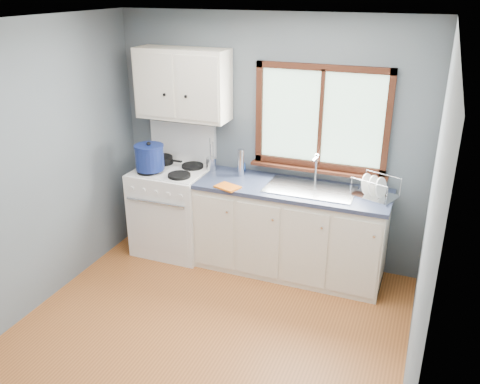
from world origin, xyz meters
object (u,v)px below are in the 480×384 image
(dish_rack, at_px, (374,191))
(sink, at_px, (310,195))
(utensil_crock, at_px, (211,164))
(gas_range, at_px, (173,208))
(thermos, at_px, (241,163))
(base_cabinets, at_px, (290,234))
(stockpot, at_px, (150,157))
(skillet, at_px, (161,159))

(dish_rack, bearing_deg, sink, -153.53)
(sink, xyz_separation_m, utensil_crock, (-1.10, 0.15, 0.13))
(gas_range, relative_size, dish_rack, 3.01)
(sink, height_order, thermos, sink)
(thermos, height_order, dish_rack, thermos)
(dish_rack, bearing_deg, gas_range, -157.24)
(base_cabinets, relative_size, utensil_crock, 5.37)
(utensil_crock, bearing_deg, sink, -7.74)
(sink, xyz_separation_m, stockpot, (-1.65, -0.16, 0.23))
(sink, relative_size, thermos, 3.00)
(gas_range, distance_m, thermos, 0.94)
(sink, xyz_separation_m, skillet, (-1.67, 0.10, 0.13))
(gas_range, height_order, stockpot, gas_range)
(base_cabinets, height_order, dish_rack, dish_rack)
(thermos, bearing_deg, gas_range, -170.58)
(base_cabinets, bearing_deg, dish_rack, 4.48)
(skillet, distance_m, thermos, 0.93)
(gas_range, relative_size, thermos, 4.86)
(utensil_crock, height_order, thermos, utensil_crock)
(gas_range, height_order, dish_rack, gas_range)
(utensil_crock, xyz_separation_m, dish_rack, (1.68, -0.09, -0.02))
(sink, height_order, skillet, sink)
(sink, xyz_separation_m, thermos, (-0.75, 0.10, 0.20))
(base_cabinets, relative_size, dish_rack, 4.10)
(skillet, xyz_separation_m, thermos, (0.92, -0.00, 0.07))
(gas_range, distance_m, stockpot, 0.64)
(base_cabinets, distance_m, sink, 0.48)
(sink, bearing_deg, dish_rack, 5.88)
(stockpot, height_order, utensil_crock, utensil_crock)
(sink, distance_m, thermos, 0.78)
(stockpot, bearing_deg, skillet, 95.21)
(thermos, bearing_deg, stockpot, -163.71)
(base_cabinets, bearing_deg, stockpot, -173.81)
(base_cabinets, xyz_separation_m, utensil_crock, (-0.92, 0.15, 0.58))
(base_cabinets, bearing_deg, utensil_crock, 170.79)
(thermos, relative_size, dish_rack, 0.62)
(dish_rack, bearing_deg, stockpot, -153.81)
(stockpot, distance_m, utensil_crock, 0.64)
(base_cabinets, distance_m, skillet, 1.60)
(stockpot, bearing_deg, utensil_crock, 29.18)
(sink, height_order, dish_rack, sink)
(base_cabinets, height_order, stockpot, stockpot)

